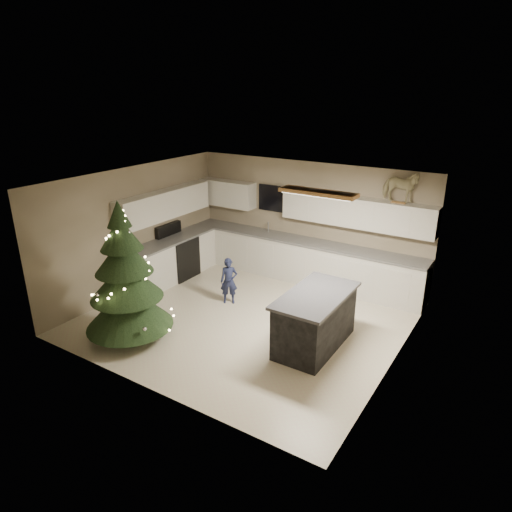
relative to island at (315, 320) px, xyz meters
The scene contains 8 objects.
ground_plane 1.56m from the island, behind, with size 5.50×5.50×0.00m, color beige.
room_shell 1.93m from the island, behind, with size 5.52×5.02×2.61m.
cabinetry 3.00m from the island, 142.97° to the left, with size 5.50×3.20×2.00m.
island is the anchor object (origin of this frame).
bar_stool 0.43m from the island, behind, with size 0.34×0.34×0.64m.
christmas_tree 3.21m from the island, 152.71° to the right, with size 1.52×1.47×2.43m.
toddler 2.21m from the island, 165.61° to the left, with size 0.34×0.22×0.94m, color #171940.
rocking_horse 3.12m from the island, 78.58° to the left, with size 0.70×0.34×0.61m.
Camera 1 is at (4.22, -6.32, 4.12)m, focal length 32.00 mm.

